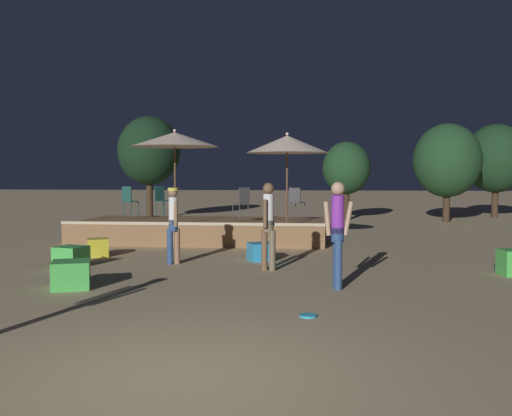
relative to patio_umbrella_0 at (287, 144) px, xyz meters
name	(u,v)px	position (x,y,z in m)	size (l,w,h in m)	color
ground_plane	(178,378)	(-0.65, -9.53, -2.70)	(120.00, 120.00, 0.00)	tan
wooden_deck	(202,230)	(-2.54, 1.49, -2.40)	(7.05, 3.19, 0.67)	olive
patio_umbrella_0	(287,144)	(0.00, 0.00, 0.00)	(2.13, 2.13, 3.01)	brown
patio_umbrella_1	(175,140)	(-2.98, 0.09, 0.14)	(2.34, 2.34, 3.12)	brown
cube_seat_1	(98,247)	(-4.37, -1.87, -2.49)	(0.62, 0.62, 0.42)	yellow
cube_seat_2	(71,257)	(-4.34, -3.45, -2.48)	(0.69, 0.69, 0.44)	#4CC651
cube_seat_3	(261,252)	(-0.50, -2.13, -2.50)	(0.67, 0.67, 0.39)	#2D9EDB
cube_seat_4	(71,275)	(-3.44, -5.52, -2.46)	(0.79, 0.79, 0.47)	#4CC651
person_0	(268,223)	(-0.23, -3.43, -1.73)	(0.29, 0.48, 1.76)	#72664C
person_2	(338,230)	(1.06, -5.14, -1.69)	(0.52, 0.31, 1.81)	#2D4C7F
person_3	(173,222)	(-2.32, -2.81, -1.78)	(0.30, 0.40, 1.65)	#997051
bistro_chair_0	(296,199)	(0.20, 1.59, -1.49)	(0.46, 0.46, 0.90)	#47474C
bistro_chair_1	(161,198)	(-3.90, 2.16, -1.49)	(0.48, 0.47, 0.90)	#1E4C47
bistro_chair_2	(243,200)	(-1.25, 0.73, -1.49)	(0.48, 0.48, 0.90)	#47474C
bistro_chair_3	(129,198)	(-4.74, 1.60, -1.49)	(0.46, 0.46, 0.90)	#1E4C47
frisbee_disc	(308,316)	(0.58, -7.09, -2.68)	(0.24, 0.24, 0.03)	#33B2D8
background_tree_0	(346,168)	(2.10, 9.25, -0.54)	(1.99, 1.99, 3.27)	#3D2B1C
background_tree_1	(496,159)	(8.72, 11.21, -0.10)	(2.73, 2.73, 4.10)	#3D2B1C
background_tree_2	(149,151)	(-6.26, 9.10, 0.20)	(2.66, 2.66, 4.38)	#3D2B1C
background_tree_3	(447,161)	(6.02, 8.56, -0.24)	(2.66, 2.66, 3.93)	#3D2B1C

